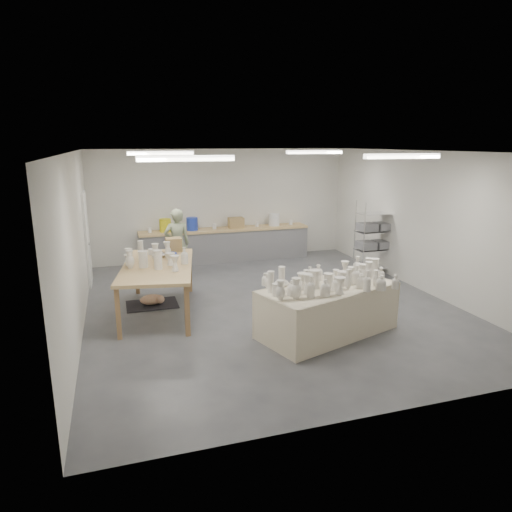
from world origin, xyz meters
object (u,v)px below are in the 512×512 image
object	(u,v)px
drying_table	(328,307)
potter	(177,244)
work_table	(158,263)
red_stool	(177,264)

from	to	relation	value
drying_table	potter	size ratio (longest dim) A/B	1.54
drying_table	potter	bearing A→B (deg)	97.58
work_table	red_stool	bearing A→B (deg)	85.09
potter	red_stool	distance (m)	0.63
work_table	potter	distance (m)	2.19
drying_table	work_table	xyz separation A→B (m)	(-2.61, 1.96, 0.48)
potter	drying_table	bearing A→B (deg)	112.90
potter	red_stool	size ratio (longest dim) A/B	5.18
drying_table	red_stool	distance (m)	4.74
work_table	drying_table	bearing A→B (deg)	-26.59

